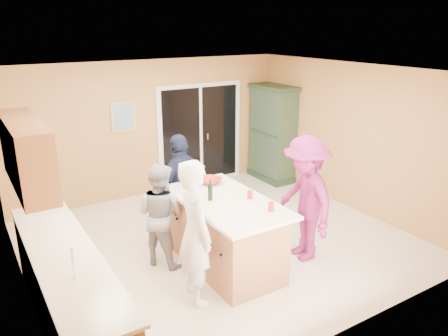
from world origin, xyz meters
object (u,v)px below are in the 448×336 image
woman_magenta (305,199)px  woman_white (195,232)px  woman_grey (160,214)px  woman_navy (181,188)px  kitchen_island (226,236)px  green_hutch (273,134)px

woman_magenta → woman_white: bearing=-75.7°
woman_grey → woman_navy: size_ratio=0.87×
kitchen_island → woman_grey: size_ratio=1.30×
woman_grey → woman_white: bearing=148.3°
woman_magenta → woman_navy: bearing=-129.1°
kitchen_island → green_hutch: (2.79, 2.57, 0.51)m
woman_grey → green_hutch: bearing=-91.9°
green_hutch → woman_white: green_hutch is taller
green_hutch → woman_magenta: size_ratio=1.12×
kitchen_island → woman_magenta: woman_magenta is taller
kitchen_island → woman_magenta: size_ratio=1.06×
woman_white → woman_magenta: size_ratio=1.00×
kitchen_island → woman_magenta: 1.22m
kitchen_island → woman_white: (-0.70, -0.44, 0.42)m
woman_navy → woman_magenta: bearing=109.7°
green_hutch → woman_white: 4.61m
green_hutch → woman_navy: 3.26m
woman_white → woman_grey: 1.04m
green_hutch → woman_grey: (-3.49, -1.98, -0.25)m
woman_white → woman_magenta: bearing=-78.8°
woman_grey → woman_magenta: woman_magenta is taller
woman_white → kitchen_island: bearing=-49.7°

